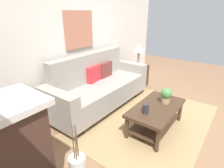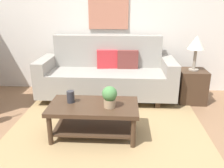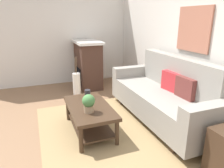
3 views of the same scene
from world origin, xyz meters
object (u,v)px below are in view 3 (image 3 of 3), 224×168
throw_pillow_maroon (186,88)px  throw_pillow_crimson (171,81)px  coffee_table (90,113)px  framed_painting (194,29)px  couch (164,96)px  potted_plant_tabletop (89,103)px  tabletop_vase (88,94)px  fireplace (88,64)px  floor_vase (77,85)px

throw_pillow_maroon → throw_pillow_crimson: bearing=180.0°
coffee_table → framed_painting: framed_painting is taller
couch → potted_plant_tabletop: size_ratio=8.80×
throw_pillow_maroon → tabletop_vase: 1.54m
fireplace → framed_painting: (2.23, 1.19, 0.93)m
couch → throw_pillow_maroon: couch is taller
throw_pillow_maroon → tabletop_vase: throw_pillow_maroon is taller
potted_plant_tabletop → floor_vase: bearing=173.8°
throw_pillow_crimson → coffee_table: 1.45m
framed_painting → throw_pillow_crimson: bearing=-90.0°
tabletop_vase → fireplace: size_ratio=0.13×
framed_painting → floor_vase: bearing=-135.8°
fireplace → potted_plant_tabletop: bearing=-14.5°
throw_pillow_crimson → potted_plant_tabletop: throw_pillow_crimson is taller
throw_pillow_crimson → tabletop_vase: size_ratio=2.38×
floor_vase → framed_painting: bearing=44.2°
couch → fireplace: size_ratio=1.99×
couch → floor_vase: 2.02m
throw_pillow_maroon → tabletop_vase: bearing=-118.0°
throw_pillow_crimson → floor_vase: 2.12m
floor_vase → fireplace: bearing=144.0°
throw_pillow_maroon → framed_painting: (-0.36, 0.34, 0.84)m
throw_pillow_maroon → coffee_table: bearing=-106.8°
coffee_table → tabletop_vase: (-0.29, 0.05, 0.19)m
coffee_table → framed_painting: (0.06, 1.74, 1.20)m
potted_plant_tabletop → framed_painting: size_ratio=0.37×
couch → floor_vase: (-1.65, -1.14, -0.17)m
floor_vase → framed_painting: size_ratio=0.74×
coffee_table → tabletop_vase: tabletop_vase is taller
floor_vase → throw_pillow_crimson: bearing=37.5°
potted_plant_tabletop → framed_painting: framed_painting is taller
throw_pillow_crimson → tabletop_vase: 1.41m
throw_pillow_maroon → floor_vase: size_ratio=0.68×
coffee_table → potted_plant_tabletop: bearing=-16.2°
throw_pillow_crimson → coffee_table: (-0.06, -1.40, -0.37)m
couch → fireplace: fireplace is taller
throw_pillow_crimson → floor_vase: bearing=-142.5°
potted_plant_tabletop → floor_vase: (-1.80, 0.20, -0.31)m
throw_pillow_maroon → fireplace: 2.73m
throw_pillow_crimson → potted_plant_tabletop: 1.47m
throw_pillow_maroon → potted_plant_tabletop: bearing=-98.6°
couch → framed_painting: 1.18m
tabletop_vase → floor_vase: size_ratio=0.29×
throw_pillow_crimson → potted_plant_tabletop: (0.14, -1.46, -0.11)m
coffee_table → floor_vase: 1.60m
coffee_table → tabletop_vase: 0.35m
fireplace → coffee_table: bearing=-14.4°
coffee_table → framed_painting: bearing=88.0°
framed_painting → fireplace: bearing=-152.0°
throw_pillow_crimson → tabletop_vase: throw_pillow_crimson is taller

